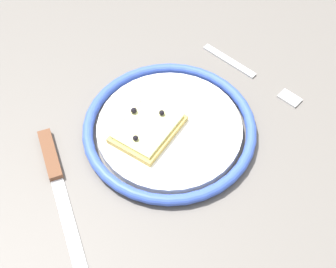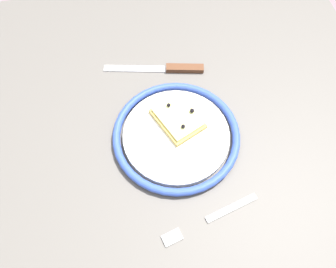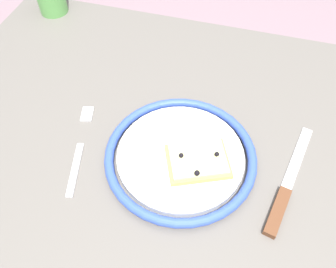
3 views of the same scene
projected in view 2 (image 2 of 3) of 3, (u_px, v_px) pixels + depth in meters
name	position (u px, v px, depth m)	size (l,w,h in m)	color
ground_plane	(183.00, 225.00, 1.38)	(6.00, 6.00, 0.00)	gray
dining_table	(194.00, 156.00, 0.81)	(1.05, 0.92, 0.73)	#5B5651
plate	(176.00, 135.00, 0.73)	(0.27, 0.27, 0.02)	white
pizza_slice_near	(178.00, 118.00, 0.74)	(0.13, 0.12, 0.03)	tan
knife	(171.00, 68.00, 0.83)	(0.07, 0.24, 0.01)	silver
fork	(210.00, 219.00, 0.65)	(0.07, 0.20, 0.00)	silver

